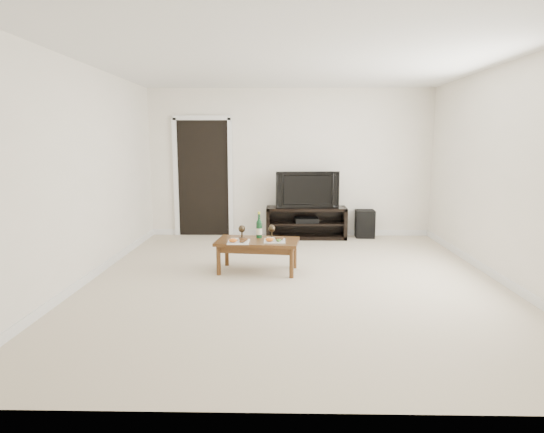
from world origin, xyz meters
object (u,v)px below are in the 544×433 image
at_px(television, 307,189).
at_px(media_console, 306,223).
at_px(subwoofer, 365,224).
at_px(coffee_table, 258,256).

bearing_deg(television, media_console, 0.00).
distance_m(television, subwoofer, 1.22).
bearing_deg(coffee_table, television, 70.49).
bearing_deg(media_console, coffee_table, -109.51).
xyz_separation_m(subwoofer, coffee_table, (-1.79, -2.20, -0.03)).
xyz_separation_m(media_console, coffee_table, (-0.74, -2.10, -0.07)).
xyz_separation_m(television, coffee_table, (-0.74, -2.10, -0.65)).
bearing_deg(media_console, television, 0.00).
relative_size(media_console, subwoofer, 2.87).
relative_size(television, coffee_table, 1.04).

